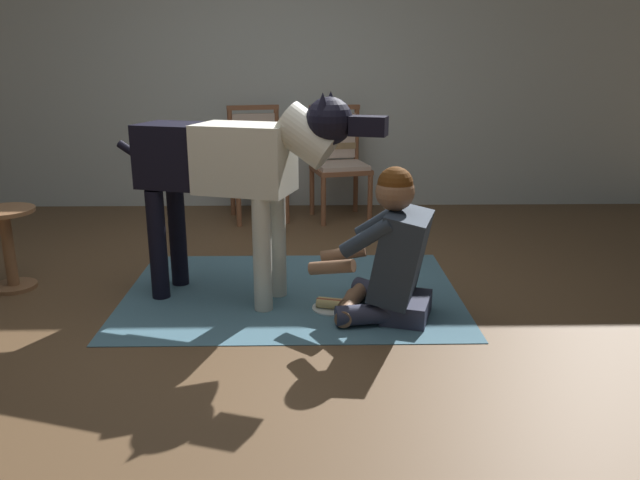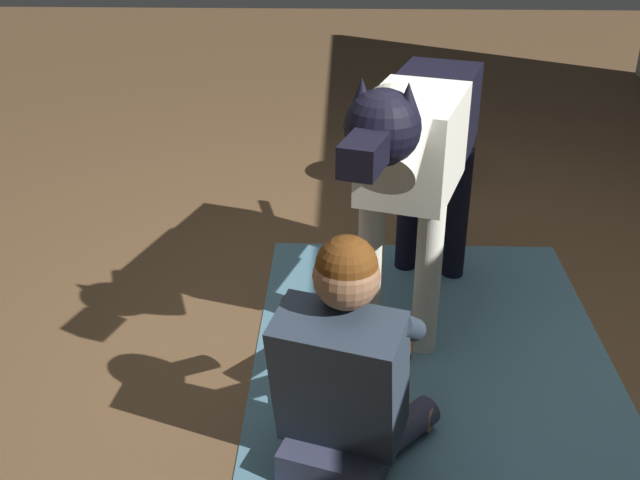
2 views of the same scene
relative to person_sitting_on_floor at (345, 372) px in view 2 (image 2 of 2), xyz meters
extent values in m
plane|color=brown|center=(-0.80, 0.08, -0.35)|extent=(14.88, 14.88, 0.00)
cube|color=#456C7F|center=(-0.56, 0.36, -0.34)|extent=(2.02, 1.46, 0.01)
cube|color=#32354C|center=(0.09, -0.03, -0.29)|extent=(0.33, 0.40, 0.12)
cylinder|color=#32354C|center=(-0.11, -0.13, -0.28)|extent=(0.41, 0.16, 0.11)
cylinder|color=#8A6043|center=(-0.23, -0.02, -0.29)|extent=(0.17, 0.37, 0.09)
cylinder|color=#32354C|center=(-0.02, 0.17, -0.28)|extent=(0.37, 0.35, 0.11)
cylinder|color=#8A6043|center=(-0.18, 0.15, -0.29)|extent=(0.22, 0.37, 0.09)
cube|color=#27313F|center=(0.05, -0.02, 0.01)|extent=(0.41, 0.47, 0.51)
cylinder|color=#27313F|center=(-0.15, -0.14, 0.15)|extent=(0.30, 0.16, 0.24)
cylinder|color=#8A6043|center=(-0.33, -0.03, -0.05)|extent=(0.27, 0.18, 0.12)
cylinder|color=#27313F|center=(-0.04, 0.20, 0.15)|extent=(0.30, 0.16, 0.24)
cylinder|color=#8A6043|center=(-0.25, 0.21, -0.05)|extent=(0.28, 0.11, 0.12)
sphere|color=#8A6043|center=(0.01, 0.00, 0.37)|extent=(0.21, 0.21, 0.21)
sphere|color=#562E0F|center=(0.01, 0.00, 0.40)|extent=(0.19, 0.19, 0.19)
cylinder|color=silver|center=(-0.64, 0.33, -0.02)|extent=(0.11, 0.11, 0.66)
cylinder|color=silver|center=(-0.71, 0.10, -0.02)|extent=(0.11, 0.11, 0.66)
cylinder|color=black|center=(-1.27, 0.53, -0.02)|extent=(0.11, 0.11, 0.66)
cylinder|color=black|center=(-1.34, 0.30, -0.02)|extent=(0.11, 0.11, 0.66)
cube|color=silver|center=(-0.81, 0.26, 0.50)|extent=(0.60, 0.48, 0.38)
cube|color=black|center=(-1.19, 0.38, 0.50)|extent=(0.53, 0.44, 0.36)
cylinder|color=silver|center=(-0.46, 0.15, 0.64)|extent=(0.43, 0.34, 0.36)
sphere|color=black|center=(-0.34, 0.11, 0.72)|extent=(0.25, 0.25, 0.25)
cube|color=black|center=(-0.14, 0.04, 0.70)|extent=(0.22, 0.17, 0.10)
cone|color=black|center=(-0.33, 0.18, 0.82)|extent=(0.11, 0.11, 0.11)
cone|color=black|center=(-0.38, 0.04, 0.82)|extent=(0.11, 0.11, 0.11)
cylinder|color=black|center=(-1.42, 0.45, 0.46)|extent=(0.34, 0.15, 0.22)
cylinder|color=silver|center=(-0.32, 0.10, -0.34)|extent=(0.23, 0.23, 0.01)
cylinder|color=#DEC67F|center=(-0.32, 0.08, -0.31)|extent=(0.18, 0.09, 0.05)
cylinder|color=#DEC67F|center=(-0.31, 0.12, -0.31)|extent=(0.18, 0.09, 0.05)
cylinder|color=#AE5431|center=(-0.32, 0.10, -0.30)|extent=(0.19, 0.08, 0.04)
cylinder|color=brown|center=(-2.30, 0.48, -0.10)|extent=(0.07, 0.07, 0.49)
cylinder|color=brown|center=(-2.30, 0.48, -0.33)|extent=(0.27, 0.27, 0.02)
cylinder|color=brown|center=(-2.30, 0.48, 0.15)|extent=(0.37, 0.37, 0.03)
camera|label=1|loc=(-0.45, -3.24, 1.06)|focal=35.15mm
camera|label=2|loc=(2.03, -0.02, 1.53)|focal=42.94mm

